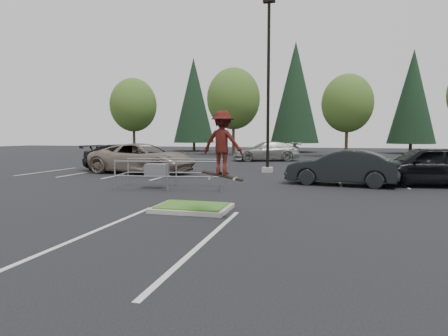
% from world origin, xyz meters
% --- Properties ---
extents(ground, '(120.00, 120.00, 0.00)m').
position_xyz_m(ground, '(0.00, 0.00, 0.00)').
color(ground, black).
rests_on(ground, ground).
extents(grass_median, '(2.20, 1.60, 0.16)m').
position_xyz_m(grass_median, '(0.00, 0.00, 0.08)').
color(grass_median, gray).
rests_on(grass_median, ground).
extents(stall_lines, '(22.62, 17.60, 0.01)m').
position_xyz_m(stall_lines, '(-1.35, 6.02, 0.00)').
color(stall_lines, silver).
rests_on(stall_lines, ground).
extents(light_pole, '(0.70, 0.60, 10.12)m').
position_xyz_m(light_pole, '(0.50, 12.00, 4.56)').
color(light_pole, gray).
rests_on(light_pole, ground).
extents(decid_a, '(5.44, 5.44, 8.91)m').
position_xyz_m(decid_a, '(-18.01, 30.03, 5.58)').
color(decid_a, '#38281C').
rests_on(decid_a, ground).
extents(decid_b, '(5.89, 5.89, 9.64)m').
position_xyz_m(decid_b, '(-6.01, 30.53, 6.04)').
color(decid_b, '#38281C').
rests_on(decid_b, ground).
extents(decid_c, '(5.12, 5.12, 8.38)m').
position_xyz_m(decid_c, '(5.99, 29.83, 5.25)').
color(decid_c, '#38281C').
rests_on(decid_c, ground).
extents(conif_a, '(5.72, 5.72, 13.00)m').
position_xyz_m(conif_a, '(-14.00, 40.00, 7.10)').
color(conif_a, '#38281C').
rests_on(conif_a, ground).
extents(conif_b, '(6.38, 6.38, 14.50)m').
position_xyz_m(conif_b, '(0.00, 40.50, 7.85)').
color(conif_b, '#38281C').
rests_on(conif_b, ground).
extents(conif_c, '(5.50, 5.50, 12.50)m').
position_xyz_m(conif_c, '(14.00, 39.50, 6.85)').
color(conif_c, '#38281C').
rests_on(conif_c, ground).
extents(cart_corral, '(4.54, 2.23, 1.23)m').
position_xyz_m(cart_corral, '(-2.79, 3.92, 0.77)').
color(cart_corral, gray).
rests_on(cart_corral, ground).
extents(skateboarder, '(1.13, 0.75, 1.80)m').
position_xyz_m(skateboarder, '(1.20, -1.00, 2.00)').
color(skateboarder, black).
rests_on(skateboarder, ground).
extents(car_l_tan, '(6.47, 3.39, 1.74)m').
position_xyz_m(car_l_tan, '(-6.50, 9.70, 0.87)').
color(car_l_tan, gray).
rests_on(car_l_tan, ground).
extents(car_l_black, '(6.07, 3.58, 1.65)m').
position_xyz_m(car_l_black, '(-8.00, 10.07, 0.83)').
color(car_l_black, black).
rests_on(car_l_black, ground).
extents(car_r_charc, '(4.95, 2.38, 1.57)m').
position_xyz_m(car_r_charc, '(4.50, 7.00, 0.78)').
color(car_r_charc, black).
rests_on(car_r_charc, ground).
extents(car_r_black, '(5.41, 2.76, 1.76)m').
position_xyz_m(car_r_black, '(8.00, 7.58, 0.88)').
color(car_r_black, black).
rests_on(car_r_black, ground).
extents(car_far_silver, '(6.20, 4.24, 1.67)m').
position_xyz_m(car_far_silver, '(-0.97, 22.00, 0.83)').
color(car_far_silver, '#9D9D98').
rests_on(car_far_silver, ground).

